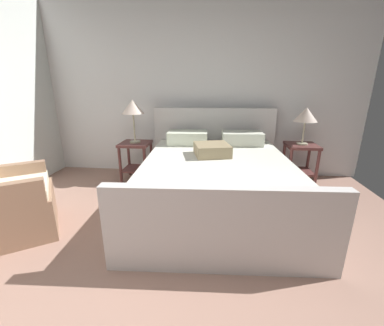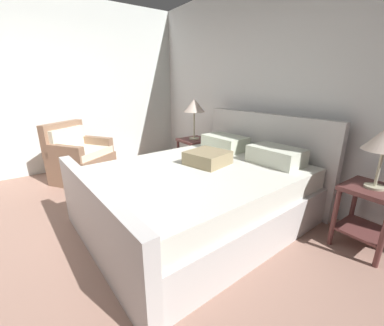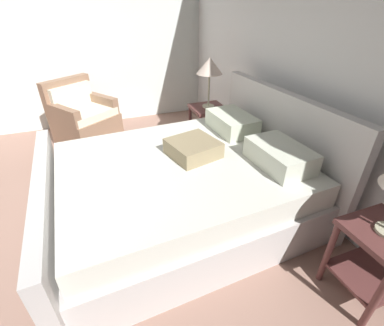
{
  "view_description": "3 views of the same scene",
  "coord_description": "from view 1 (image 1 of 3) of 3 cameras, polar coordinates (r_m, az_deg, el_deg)",
  "views": [
    {
      "loc": [
        0.27,
        -1.15,
        1.44
      ],
      "look_at": [
        -0.03,
        1.8,
        0.5
      ],
      "focal_mm": 23.17,
      "sensor_mm": 36.0,
      "label": 1
    },
    {
      "loc": [
        2.22,
        0.13,
        1.46
      ],
      "look_at": [
        0.3,
        1.5,
        0.7
      ],
      "focal_mm": 23.18,
      "sensor_mm": 36.0,
      "label": 2
    },
    {
      "loc": [
        2.22,
        0.99,
        1.84
      ],
      "look_at": [
        0.02,
        1.83,
        0.41
      ],
      "focal_mm": 25.3,
      "sensor_mm": 36.0,
      "label": 3
    }
  ],
  "objects": [
    {
      "name": "table_lamp_left",
      "position": [
        3.8,
        -13.49,
        12.26
      ],
      "size": [
        0.33,
        0.33,
        0.63
      ],
      "color": "#B7B293",
      "rests_on": "nightstand_left"
    },
    {
      "name": "nightstand_right",
      "position": [
        4.05,
        23.63,
        1.25
      ],
      "size": [
        0.44,
        0.44,
        0.6
      ],
      "color": "brown",
      "rests_on": "ground"
    },
    {
      "name": "bed",
      "position": [
        3.02,
        5.56,
        -3.85
      ],
      "size": [
        1.97,
        2.37,
        1.1
      ],
      "color": "silver",
      "rests_on": "ground"
    },
    {
      "name": "armchair",
      "position": [
        3.03,
        -37.12,
        -7.31
      ],
      "size": [
        1.01,
        1.01,
        0.9
      ],
      "color": "#936D54",
      "rests_on": "ground"
    },
    {
      "name": "nightstand_left",
      "position": [
        3.93,
        -12.75,
        1.84
      ],
      "size": [
        0.44,
        0.44,
        0.6
      ],
      "color": "brown",
      "rests_on": "ground"
    },
    {
      "name": "table_lamp_right",
      "position": [
        3.94,
        24.74,
        9.95
      ],
      "size": [
        0.33,
        0.33,
        0.54
      ],
      "color": "#B7B293",
      "rests_on": "nightstand_right"
    },
    {
      "name": "wall_back",
      "position": [
        4.12,
        2.1,
        16.86
      ],
      "size": [
        5.07,
        0.12,
        2.78
      ],
      "primitive_type": "cube",
      "color": "silver",
      "rests_on": "ground"
    }
  ]
}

